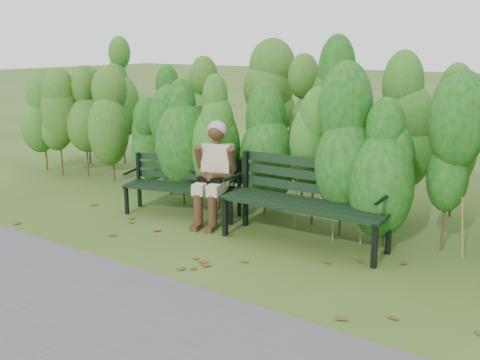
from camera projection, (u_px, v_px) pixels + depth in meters
The scene contains 7 objects.
ground at pixel (222, 250), 6.36m from camera, with size 80.00×80.00×0.00m, color #3A5218.
footpath at pixel (63, 329), 4.61m from camera, with size 60.00×2.50×0.01m, color #474749.
hedge_band at pixel (304, 121), 7.54m from camera, with size 11.04×1.67×2.42m.
leaf_litter at pixel (285, 262), 6.01m from camera, with size 5.57×2.23×0.01m.
bench_left at pixel (185, 181), 7.62m from camera, with size 1.65×0.95×0.78m.
bench_right at pixel (308, 195), 6.49m from camera, with size 1.98×0.72×0.98m.
seated_woman at pixel (214, 167), 7.26m from camera, with size 0.61×0.86×1.31m.
Camera 1 is at (3.59, -4.79, 2.31)m, focal length 42.00 mm.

